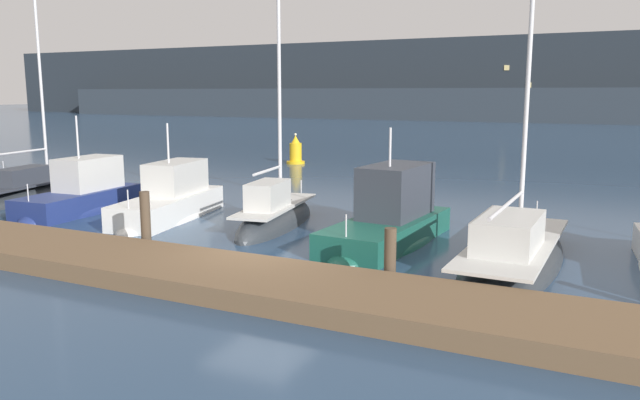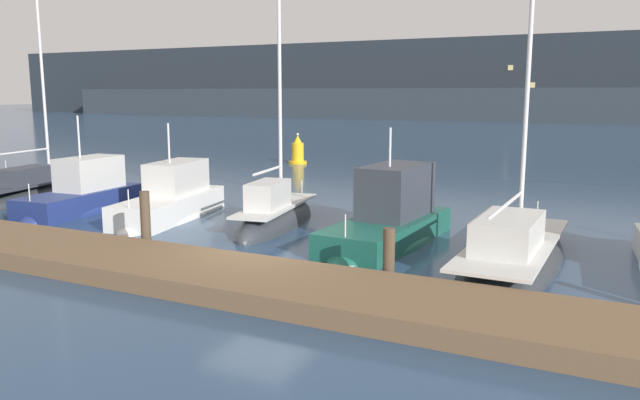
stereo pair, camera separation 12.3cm
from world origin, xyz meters
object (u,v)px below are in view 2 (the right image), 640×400
(motorboat_berth_3, at_px, (83,203))
(sailboat_berth_5, at_px, (276,221))
(channel_buoy, at_px, (298,152))
(motorboat_berth_6, at_px, (389,229))
(sailboat_berth_7, at_px, (513,259))
(sailboat_berth_2, at_px, (40,194))
(motorboat_berth_4, at_px, (171,207))

(motorboat_berth_3, height_order, sailboat_berth_5, sailboat_berth_5)
(motorboat_berth_3, xyz_separation_m, channel_buoy, (-0.38, 17.91, 0.38))
(motorboat_berth_6, distance_m, sailboat_berth_7, 3.94)
(sailboat_berth_2, xyz_separation_m, motorboat_berth_6, (16.30, -1.00, 0.27))
(motorboat_berth_3, relative_size, sailboat_berth_5, 0.61)
(motorboat_berth_6, distance_m, channel_buoy, 21.50)
(sailboat_berth_5, relative_size, channel_buoy, 4.91)
(sailboat_berth_2, distance_m, motorboat_berth_4, 8.00)
(sailboat_berth_7, bearing_deg, motorboat_berth_6, 165.82)
(motorboat_berth_4, bearing_deg, motorboat_berth_6, -0.42)
(motorboat_berth_3, xyz_separation_m, motorboat_berth_6, (12.18, 0.47, 0.09))
(channel_buoy, bearing_deg, motorboat_berth_4, -76.37)
(motorboat_berth_6, bearing_deg, channel_buoy, 125.77)
(motorboat_berth_4, distance_m, sailboat_berth_5, 4.12)
(sailboat_berth_5, xyz_separation_m, motorboat_berth_6, (4.26, -0.53, 0.27))
(motorboat_berth_4, relative_size, sailboat_berth_5, 0.67)
(motorboat_berth_4, bearing_deg, sailboat_berth_7, -4.81)
(channel_buoy, bearing_deg, motorboat_berth_6, -54.23)
(sailboat_berth_2, distance_m, motorboat_berth_3, 4.37)
(motorboat_berth_4, height_order, sailboat_berth_7, sailboat_berth_7)
(motorboat_berth_4, xyz_separation_m, motorboat_berth_6, (8.35, -0.06, 0.03))
(sailboat_berth_5, distance_m, channel_buoy, 18.85)
(motorboat_berth_6, relative_size, channel_buoy, 3.32)
(sailboat_berth_7, bearing_deg, sailboat_berth_2, 174.41)
(motorboat_berth_6, height_order, sailboat_berth_7, sailboat_berth_7)
(sailboat_berth_2, relative_size, channel_buoy, 5.16)
(sailboat_berth_2, height_order, sailboat_berth_5, sailboat_berth_2)
(channel_buoy, bearing_deg, sailboat_berth_2, -102.79)
(sailboat_berth_2, height_order, channel_buoy, sailboat_berth_2)
(motorboat_berth_6, xyz_separation_m, channel_buoy, (-12.56, 17.44, 0.29))
(sailboat_berth_5, height_order, sailboat_berth_7, sailboat_berth_7)
(sailboat_berth_2, distance_m, sailboat_berth_5, 12.04)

